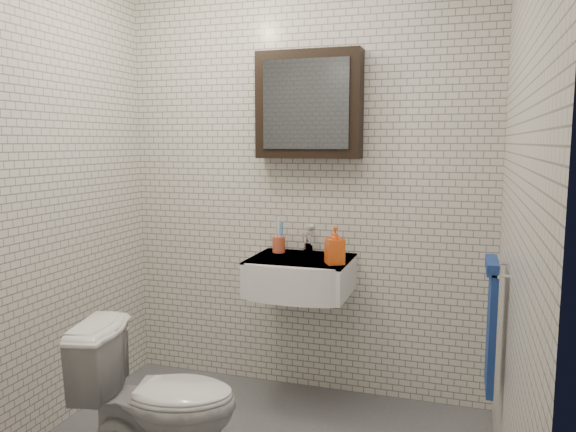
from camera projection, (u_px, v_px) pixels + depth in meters
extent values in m
cube|color=silver|center=(304.00, 183.00, 3.31)|extent=(2.20, 0.02, 2.50)
cube|color=silver|center=(84.00, 239.00, 1.42)|extent=(2.20, 0.02, 2.50)
cube|color=silver|center=(26.00, 193.00, 2.69)|extent=(0.02, 2.00, 2.50)
cube|color=silver|center=(519.00, 210.00, 2.03)|extent=(0.02, 2.00, 2.50)
cube|color=white|center=(301.00, 275.00, 3.14)|extent=(0.55, 0.45, 0.20)
cylinder|color=silver|center=(302.00, 259.00, 3.15)|extent=(0.31, 0.31, 0.02)
cylinder|color=silver|center=(302.00, 258.00, 3.15)|extent=(0.04, 0.04, 0.01)
cube|color=white|center=(301.00, 259.00, 3.13)|extent=(0.55, 0.45, 0.01)
cylinder|color=silver|center=(309.00, 247.00, 3.28)|extent=(0.06, 0.06, 0.06)
cylinder|color=silver|center=(309.00, 237.00, 3.27)|extent=(0.03, 0.03, 0.08)
cylinder|color=silver|center=(306.00, 234.00, 3.21)|extent=(0.02, 0.12, 0.02)
cube|color=silver|center=(310.00, 227.00, 3.30)|extent=(0.02, 0.09, 0.01)
cube|color=black|center=(309.00, 105.00, 3.17)|extent=(0.60, 0.14, 0.60)
cube|color=#3F444C|center=(305.00, 104.00, 3.09)|extent=(0.49, 0.01, 0.49)
cylinder|color=silver|center=(498.00, 269.00, 2.41)|extent=(0.02, 0.30, 0.02)
cylinder|color=silver|center=(501.00, 263.00, 2.53)|extent=(0.04, 0.02, 0.02)
cylinder|color=silver|center=(505.00, 276.00, 2.28)|extent=(0.04, 0.02, 0.02)
cube|color=#1D5488|center=(491.00, 329.00, 2.45)|extent=(0.03, 0.26, 0.54)
cube|color=#1D5488|center=(492.00, 265.00, 2.42)|extent=(0.05, 0.26, 0.05)
cylinder|color=#C34E30|center=(279.00, 244.00, 3.28)|extent=(0.08, 0.08, 0.09)
cylinder|color=white|center=(276.00, 234.00, 3.27)|extent=(0.02, 0.03, 0.18)
cylinder|color=#4191D2|center=(280.00, 236.00, 3.27)|extent=(0.01, 0.02, 0.16)
cylinder|color=white|center=(279.00, 233.00, 3.29)|extent=(0.02, 0.03, 0.19)
cylinder|color=#4191D2|center=(282.00, 235.00, 3.28)|extent=(0.02, 0.04, 0.17)
imported|color=#FE5A1A|center=(335.00, 245.00, 2.96)|extent=(0.12, 0.13, 0.20)
imported|color=silver|center=(159.00, 400.00, 2.49)|extent=(0.76, 0.54, 0.71)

